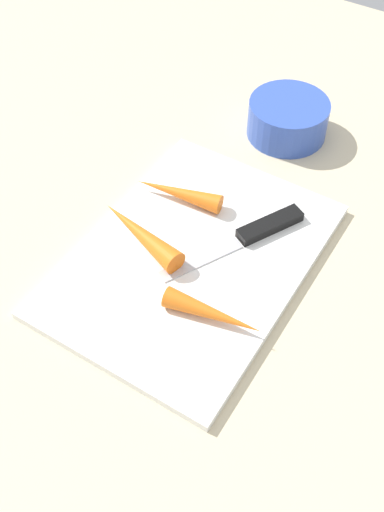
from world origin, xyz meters
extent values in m
plane|color=#C6B793|center=(0.00, 0.00, 0.00)|extent=(1.40, 1.40, 0.00)
cube|color=white|center=(0.00, 0.00, 0.01)|extent=(0.36, 0.26, 0.01)
cube|color=#B7B7BC|center=(0.00, -0.01, 0.01)|extent=(0.11, 0.07, 0.00)
cube|color=black|center=(0.09, -0.06, 0.02)|extent=(0.09, 0.06, 0.01)
cone|color=orange|center=(-0.01, 0.07, 0.03)|extent=(0.06, 0.14, 0.03)
cone|color=orange|center=(-0.07, -0.07, 0.02)|extent=(0.04, 0.12, 0.02)
cone|color=orange|center=(0.07, 0.07, 0.02)|extent=(0.04, 0.12, 0.03)
cylinder|color=#3351B2|center=(0.28, 0.01, 0.03)|extent=(0.12, 0.12, 0.05)
camera|label=1|loc=(-0.40, -0.25, 0.59)|focal=42.98mm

